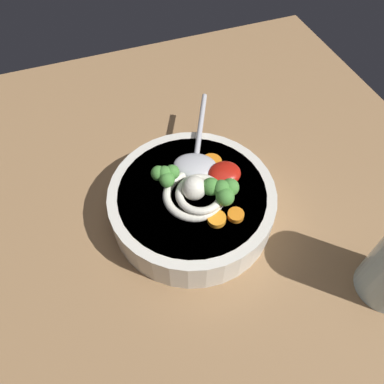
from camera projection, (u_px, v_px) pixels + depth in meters
table_slab at (173, 238)px, 53.13cm from camera, size 91.49×91.49×4.07cm
soup_bowl at (192, 203)px, 50.93cm from camera, size 22.70×22.70×5.35cm
noodle_pile at (195, 192)px, 47.39cm from camera, size 9.09×8.91×3.65cm
soup_spoon at (196, 158)px, 51.36cm from camera, size 10.66×16.93×1.60cm
chili_sauce_dollop at (224, 173)px, 49.43cm from camera, size 4.50×4.05×2.03cm
broccoli_floret_beside_chili at (165, 175)px, 48.04cm from camera, size 3.98×3.43×3.15cm
broccoli_floret_left at (222, 191)px, 46.12cm from camera, size 4.61×3.97×3.65cm
carrot_slice_beside_noodles at (212, 162)px, 51.73cm from camera, size 2.89×2.89×0.44cm
carrot_slice_far at (217, 219)px, 45.89cm from camera, size 2.39×2.39×0.76cm
carrot_slice_near_spoon at (236, 215)px, 46.23cm from camera, size 2.10×2.10×0.75cm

